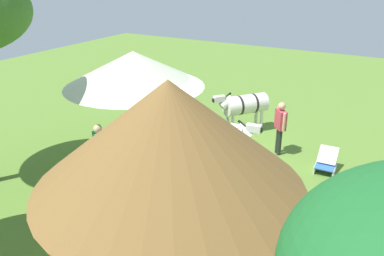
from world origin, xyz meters
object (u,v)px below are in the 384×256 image
at_px(patio_chair_near_lawn, 162,129).
at_px(zebra_nearest_camera, 221,135).
at_px(patio_chair_east_end, 101,138).
at_px(striped_lounge_chair, 326,163).
at_px(zebra_by_umbrella, 244,105).
at_px(patio_dining_table, 138,137).
at_px(guest_behind_table, 100,148).
at_px(standing_watcher, 280,123).
at_px(shade_umbrella, 134,69).
at_px(patio_chair_near_hut, 150,157).
at_px(thatched_hut, 170,176).
at_px(guest_beside_umbrella, 189,113).

bearing_deg(patio_chair_near_lawn, zebra_nearest_camera, 170.01).
height_order(patio_chair_east_end, striped_lounge_chair, patio_chair_east_end).
bearing_deg(zebra_by_umbrella, zebra_nearest_camera, 136.90).
xyz_separation_m(patio_dining_table, striped_lounge_chair, (-5.30, -1.88, -0.40)).
xyz_separation_m(guest_behind_table, standing_watcher, (-3.67, -4.06, 0.01)).
distance_m(shade_umbrella, patio_chair_near_hut, 2.57).
xyz_separation_m(thatched_hut, patio_chair_near_hut, (2.60, -2.97, -1.59)).
xyz_separation_m(patio_chair_near_hut, standing_watcher, (-2.77, -3.04, 0.51)).
xyz_separation_m(zebra_nearest_camera, zebra_by_umbrella, (0.48, -2.89, -0.06)).
height_order(thatched_hut, patio_chair_near_lawn, thatched_hut).
height_order(patio_chair_east_end, zebra_nearest_camera, zebra_nearest_camera).
height_order(patio_chair_near_hut, zebra_by_umbrella, zebra_by_umbrella).
xyz_separation_m(patio_dining_table, zebra_by_umbrella, (-2.07, -3.46, 0.34)).
relative_size(thatched_hut, patio_dining_table, 3.20).
bearing_deg(thatched_hut, zebra_nearest_camera, -76.61).
bearing_deg(patio_dining_table, guest_beside_umbrella, -114.85).
bearing_deg(thatched_hut, standing_watcher, -91.62).
distance_m(zebra_nearest_camera, zebra_by_umbrella, 2.93).
relative_size(patio_chair_near_lawn, striped_lounge_chair, 1.09).
bearing_deg(zebra_nearest_camera, patio_chair_near_lawn, -111.39).
distance_m(patio_chair_east_end, standing_watcher, 5.60).
distance_m(patio_chair_near_hut, guest_behind_table, 1.45).
bearing_deg(shade_umbrella, striped_lounge_chair, -160.50).
xyz_separation_m(patio_dining_table, patio_chair_east_end, (1.14, 0.39, -0.14)).
bearing_deg(standing_watcher, guest_beside_umbrella, 61.33).
relative_size(striped_lounge_chair, zebra_by_umbrella, 0.44).
xyz_separation_m(patio_chair_east_end, standing_watcher, (-4.87, -2.71, 0.51)).
relative_size(patio_chair_near_hut, standing_watcher, 0.53).
bearing_deg(patio_chair_near_hut, zebra_by_umbrella, 22.03).
xyz_separation_m(guest_beside_umbrella, guest_behind_table, (0.74, 3.49, 0.00)).
bearing_deg(patio_chair_east_end, striped_lounge_chair, 90.70).
bearing_deg(zebra_nearest_camera, patio_dining_table, -84.33).
distance_m(patio_chair_near_lawn, patio_chair_near_hut, 2.11).
bearing_deg(guest_beside_umbrella, patio_chair_near_lawn, -32.34).
height_order(patio_chair_near_hut, guest_behind_table, guest_behind_table).
bearing_deg(guest_beside_umbrella, thatched_hut, 46.98).
bearing_deg(patio_chair_near_lawn, patio_chair_east_end, 56.59).
xyz_separation_m(patio_dining_table, guest_beside_umbrella, (-0.81, -1.75, 0.36)).
xyz_separation_m(patio_chair_near_lawn, striped_lounge_chair, (-5.20, -0.67, -0.27)).
height_order(patio_chair_near_lawn, standing_watcher, standing_watcher).
xyz_separation_m(thatched_hut, zebra_by_umbrella, (1.49, -7.16, -1.11)).
height_order(patio_chair_near_hut, zebra_nearest_camera, zebra_nearest_camera).
bearing_deg(guest_behind_table, patio_chair_near_hut, -101.21).
height_order(shade_umbrella, patio_chair_near_lawn, shade_umbrella).
height_order(thatched_hut, striped_lounge_chair, thatched_hut).
bearing_deg(thatched_hut, patio_dining_table, -46.06).
distance_m(thatched_hut, patio_chair_east_end, 5.97).
bearing_deg(patio_chair_near_lawn, zebra_by_umbrella, -126.65).
height_order(patio_dining_table, patio_chair_east_end, patio_chair_east_end).
xyz_separation_m(thatched_hut, standing_watcher, (-0.17, -6.02, -1.08)).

